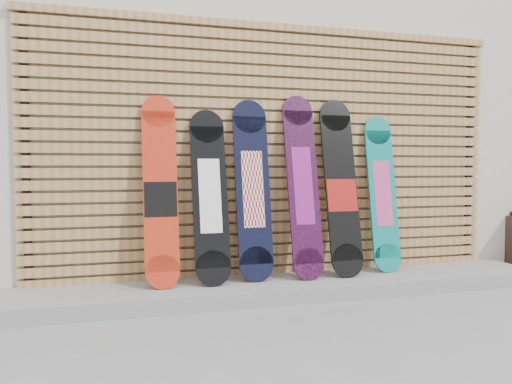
% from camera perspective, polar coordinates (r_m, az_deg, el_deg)
% --- Properties ---
extents(ground, '(80.00, 80.00, 0.00)m').
position_cam_1_polar(ground, '(3.69, 9.33, -13.79)').
color(ground, gray).
rests_on(ground, ground).
extents(building, '(12.00, 5.00, 3.60)m').
position_cam_1_polar(building, '(7.03, 0.90, 9.00)').
color(building, beige).
rests_on(building, ground).
extents(concrete_step, '(4.60, 0.70, 0.12)m').
position_cam_1_polar(concrete_step, '(4.23, 3.48, -10.74)').
color(concrete_step, gray).
rests_on(concrete_step, ground).
extents(slat_wall, '(4.26, 0.08, 2.29)m').
position_cam_1_polar(slat_wall, '(4.39, 2.27, 4.86)').
color(slat_wall, '#A67A45').
rests_on(slat_wall, ground).
extents(snowboard_0, '(0.27, 0.34, 1.52)m').
position_cam_1_polar(snowboard_0, '(3.99, -10.88, 0.09)').
color(snowboard_0, red).
rests_on(snowboard_0, concrete_step).
extents(snowboard_1, '(0.29, 0.36, 1.41)m').
position_cam_1_polar(snowboard_1, '(4.04, -5.30, -0.43)').
color(snowboard_1, black).
rests_on(snowboard_1, concrete_step).
extents(snowboard_2, '(0.29, 0.30, 1.51)m').
position_cam_1_polar(snowboard_2, '(4.15, -0.38, 0.33)').
color(snowboard_2, black).
rests_on(snowboard_2, concrete_step).
extents(snowboard_3, '(0.27, 0.36, 1.56)m').
position_cam_1_polar(snowboard_3, '(4.25, 5.37, 0.74)').
color(snowboard_3, black).
rests_on(snowboard_3, concrete_step).
extents(snowboard_4, '(0.29, 0.36, 1.54)m').
position_cam_1_polar(snowboard_4, '(4.39, 9.69, 0.48)').
color(snowboard_4, black).
rests_on(snowboard_4, concrete_step).
extents(snowboard_5, '(0.26, 0.27, 1.40)m').
position_cam_1_polar(snowboard_5, '(4.64, 14.24, -0.15)').
color(snowboard_5, '#0D847D').
rests_on(snowboard_5, concrete_step).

